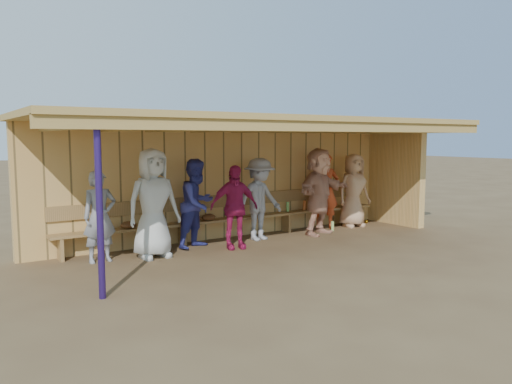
% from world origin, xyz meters
% --- Properties ---
extents(ground, '(90.00, 90.00, 0.00)m').
position_xyz_m(ground, '(0.00, 0.00, 0.00)').
color(ground, brown).
rests_on(ground, ground).
extents(player_a, '(0.59, 0.39, 1.57)m').
position_xyz_m(player_a, '(-3.04, 0.59, 0.79)').
color(player_a, gray).
rests_on(player_a, ground).
extents(player_b, '(0.98, 0.66, 1.95)m').
position_xyz_m(player_b, '(-2.15, 0.40, 0.97)').
color(player_b, silver).
rests_on(player_b, ground).
extents(player_c, '(1.03, 0.93, 1.73)m').
position_xyz_m(player_c, '(-1.13, 0.71, 0.86)').
color(player_c, '#373B98').
rests_on(player_c, ground).
extents(player_d, '(1.01, 0.59, 1.61)m').
position_xyz_m(player_d, '(-0.58, 0.24, 0.80)').
color(player_d, '#AF1C50').
rests_on(player_d, ground).
extents(player_e, '(1.17, 0.76, 1.71)m').
position_xyz_m(player_e, '(0.28, 0.65, 0.85)').
color(player_e, '#999AA1').
rests_on(player_e, ground).
extents(player_f, '(1.86, 1.11, 1.91)m').
position_xyz_m(player_f, '(1.70, 0.42, 0.96)').
color(player_f, tan).
rests_on(player_f, ground).
extents(player_g, '(0.73, 0.57, 1.77)m').
position_xyz_m(player_g, '(2.25, 0.81, 0.89)').
color(player_g, '#C84520').
rests_on(player_g, ground).
extents(player_h, '(0.91, 0.65, 1.75)m').
position_xyz_m(player_h, '(3.04, 0.72, 0.88)').
color(player_h, tan).
rests_on(player_h, ground).
extents(dugout_structure, '(8.80, 3.20, 2.50)m').
position_xyz_m(dugout_structure, '(0.39, 0.69, 1.69)').
color(dugout_structure, '#DCAB5E').
rests_on(dugout_structure, ground).
extents(bench, '(7.60, 0.34, 0.93)m').
position_xyz_m(bench, '(0.00, 1.12, 0.53)').
color(bench, '#A07944').
rests_on(bench, ground).
extents(dugout_equipment, '(6.24, 0.62, 0.80)m').
position_xyz_m(dugout_equipment, '(-0.60, 0.99, 0.49)').
color(dugout_equipment, orange).
rests_on(dugout_equipment, ground).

